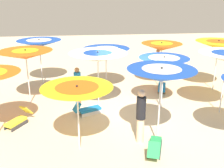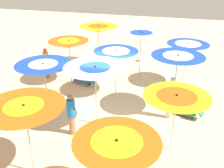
{
  "view_description": "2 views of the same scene",
  "coord_description": "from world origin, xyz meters",
  "px_view_note": "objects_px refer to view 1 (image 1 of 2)",
  "views": [
    {
      "loc": [
        -1.81,
        -10.16,
        4.7
      ],
      "look_at": [
        -0.65,
        0.19,
        1.08
      ],
      "focal_mm": 43.46,
      "sensor_mm": 36.0,
      "label": 1
    },
    {
      "loc": [
        -9.46,
        -2.65,
        5.95
      ],
      "look_at": [
        -0.69,
        -0.31,
        1.55
      ],
      "focal_mm": 42.32,
      "sensor_mm": 36.0,
      "label": 2
    }
  ],
  "objects_px": {
    "beach_umbrella_1": "(162,47)",
    "lounger_1": "(155,147)",
    "beach_umbrella_5": "(164,62)",
    "beachgoer_1": "(157,63)",
    "beach_umbrella_3": "(39,43)",
    "lounger_0": "(18,120)",
    "beachgoer_0": "(141,115)",
    "beach_umbrella_10": "(77,92)",
    "lounger_3": "(88,109)",
    "beach_umbrella_7": "(26,55)",
    "beach_umbrella_6": "(98,57)",
    "beach_umbrella_2": "(106,51)",
    "lounger_2": "(162,88)",
    "beachgoer_2": "(78,85)",
    "beach_umbrella_9": "(161,75)",
    "beach_umbrella_0": "(218,45)"
  },
  "relations": [
    {
      "from": "beach_umbrella_3",
      "to": "lounger_0",
      "type": "height_order",
      "value": "beach_umbrella_3"
    },
    {
      "from": "beach_umbrella_10",
      "to": "lounger_0",
      "type": "xyz_separation_m",
      "value": [
        -2.24,
        1.82,
        -1.7
      ]
    },
    {
      "from": "beachgoer_2",
      "to": "beach_umbrella_9",
      "type": "bearing_deg",
      "value": 38.46
    },
    {
      "from": "beach_umbrella_1",
      "to": "beach_umbrella_7",
      "type": "xyz_separation_m",
      "value": [
        -6.23,
        -1.4,
        0.09
      ]
    },
    {
      "from": "beach_umbrella_10",
      "to": "lounger_2",
      "type": "relative_size",
      "value": 1.59
    },
    {
      "from": "beach_umbrella_0",
      "to": "lounger_1",
      "type": "relative_size",
      "value": 1.86
    },
    {
      "from": "lounger_2",
      "to": "beach_umbrella_5",
      "type": "bearing_deg",
      "value": 179.4
    },
    {
      "from": "beach_umbrella_7",
      "to": "beach_umbrella_9",
      "type": "distance_m",
      "value": 6.07
    },
    {
      "from": "beach_umbrella_1",
      "to": "beach_umbrella_9",
      "type": "bearing_deg",
      "value": -106.46
    },
    {
      "from": "beach_umbrella_1",
      "to": "beachgoer_0",
      "type": "bearing_deg",
      "value": -112.19
    },
    {
      "from": "lounger_1",
      "to": "beach_umbrella_7",
      "type": "bearing_deg",
      "value": 64.69
    },
    {
      "from": "lounger_1",
      "to": "lounger_3",
      "type": "relative_size",
      "value": 1.13
    },
    {
      "from": "beach_umbrella_0",
      "to": "beachgoer_0",
      "type": "xyz_separation_m",
      "value": [
        -4.65,
        -4.44,
        -1.29
      ]
    },
    {
      "from": "beach_umbrella_6",
      "to": "beachgoer_0",
      "type": "distance_m",
      "value": 3.22
    },
    {
      "from": "lounger_0",
      "to": "lounger_1",
      "type": "xyz_separation_m",
      "value": [
        4.52,
        -2.29,
        -0.01
      ]
    },
    {
      "from": "beach_umbrella_5",
      "to": "beachgoer_1",
      "type": "xyz_separation_m",
      "value": [
        0.92,
        4.06,
        -1.13
      ]
    },
    {
      "from": "beach_umbrella_0",
      "to": "beach_umbrella_9",
      "type": "distance_m",
      "value": 6.1
    },
    {
      "from": "beach_umbrella_5",
      "to": "beachgoer_1",
      "type": "distance_m",
      "value": 4.31
    },
    {
      "from": "beach_umbrella_3",
      "to": "beach_umbrella_7",
      "type": "distance_m",
      "value": 2.59
    },
    {
      "from": "beach_umbrella_2",
      "to": "beachgoer_2",
      "type": "xyz_separation_m",
      "value": [
        -1.38,
        -1.7,
        -1.07
      ]
    },
    {
      "from": "beach_umbrella_0",
      "to": "lounger_3",
      "type": "height_order",
      "value": "beach_umbrella_0"
    },
    {
      "from": "beach_umbrella_5",
      "to": "lounger_2",
      "type": "xyz_separation_m",
      "value": [
        0.56,
        1.83,
        -1.78
      ]
    },
    {
      "from": "beach_umbrella_0",
      "to": "beach_umbrella_9",
      "type": "xyz_separation_m",
      "value": [
        -4.09,
        -4.53,
        0.06
      ]
    },
    {
      "from": "lounger_3",
      "to": "beachgoer_2",
      "type": "height_order",
      "value": "beachgoer_2"
    },
    {
      "from": "beach_umbrella_1",
      "to": "lounger_1",
      "type": "height_order",
      "value": "beach_umbrella_1"
    },
    {
      "from": "beach_umbrella_3",
      "to": "beachgoer_0",
      "type": "relative_size",
      "value": 1.32
    },
    {
      "from": "beach_umbrella_10",
      "to": "beach_umbrella_5",
      "type": "bearing_deg",
      "value": 39.34
    },
    {
      "from": "lounger_0",
      "to": "lounger_2",
      "type": "xyz_separation_m",
      "value": [
        6.22,
        2.82,
        -0.0
      ]
    },
    {
      "from": "lounger_1",
      "to": "lounger_3",
      "type": "distance_m",
      "value": 3.53
    },
    {
      "from": "lounger_0",
      "to": "beachgoer_1",
      "type": "relative_size",
      "value": 0.72
    },
    {
      "from": "lounger_0",
      "to": "beachgoer_0",
      "type": "distance_m",
      "value": 4.57
    },
    {
      "from": "beach_umbrella_7",
      "to": "beachgoer_1",
      "type": "bearing_deg",
      "value": 24.03
    },
    {
      "from": "beach_umbrella_2",
      "to": "beach_umbrella_5",
      "type": "bearing_deg",
      "value": -49.6
    },
    {
      "from": "beach_umbrella_1",
      "to": "beach_umbrella_6",
      "type": "bearing_deg",
      "value": -143.18
    },
    {
      "from": "beach_umbrella_0",
      "to": "beach_umbrella_9",
      "type": "relative_size",
      "value": 0.97
    },
    {
      "from": "beach_umbrella_1",
      "to": "beach_umbrella_2",
      "type": "xyz_separation_m",
      "value": [
        -2.75,
        -0.09,
        -0.15
      ]
    },
    {
      "from": "beach_umbrella_10",
      "to": "beach_umbrella_7",
      "type": "bearing_deg",
      "value": 118.56
    },
    {
      "from": "beach_umbrella_2",
      "to": "lounger_1",
      "type": "distance_m",
      "value": 6.07
    },
    {
      "from": "beach_umbrella_3",
      "to": "lounger_2",
      "type": "height_order",
      "value": "beach_umbrella_3"
    },
    {
      "from": "beach_umbrella_5",
      "to": "lounger_3",
      "type": "height_order",
      "value": "beach_umbrella_5"
    },
    {
      "from": "beach_umbrella_3",
      "to": "lounger_0",
      "type": "xyz_separation_m",
      "value": [
        -0.28,
        -4.73,
        -1.93
      ]
    },
    {
      "from": "beach_umbrella_3",
      "to": "beach_umbrella_6",
      "type": "relative_size",
      "value": 0.96
    },
    {
      "from": "beach_umbrella_7",
      "to": "lounger_2",
      "type": "distance_m",
      "value": 6.48
    },
    {
      "from": "beach_umbrella_0",
      "to": "beach_umbrella_3",
      "type": "bearing_deg",
      "value": 167.41
    },
    {
      "from": "beachgoer_0",
      "to": "beachgoer_1",
      "type": "bearing_deg",
      "value": 72.38
    },
    {
      "from": "beach_umbrella_10",
      "to": "beachgoer_1",
      "type": "height_order",
      "value": "beach_umbrella_10"
    },
    {
      "from": "beach_umbrella_9",
      "to": "beachgoer_2",
      "type": "distance_m",
      "value": 4.56
    },
    {
      "from": "beach_umbrella_2",
      "to": "beach_umbrella_6",
      "type": "distance_m",
      "value": 2.45
    },
    {
      "from": "beach_umbrella_10",
      "to": "lounger_2",
      "type": "distance_m",
      "value": 6.35
    },
    {
      "from": "beach_umbrella_3",
      "to": "beachgoer_0",
      "type": "height_order",
      "value": "beach_umbrella_3"
    }
  ]
}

